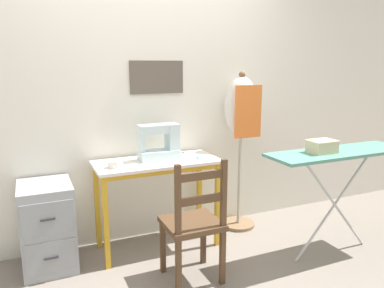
{
  "coord_description": "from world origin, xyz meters",
  "views": [
    {
      "loc": [
        -0.95,
        -2.66,
        1.56
      ],
      "look_at": [
        0.31,
        0.21,
        0.89
      ],
      "focal_mm": 35.0,
      "sensor_mm": 36.0,
      "label": 1
    }
  ],
  "objects": [
    {
      "name": "ground_plane",
      "position": [
        0.0,
        0.0,
        0.0
      ],
      "size": [
        14.0,
        14.0,
        0.0
      ],
      "primitive_type": "plane",
      "color": "gray"
    },
    {
      "name": "sewing_machine",
      "position": [
        0.05,
        0.27,
        0.91
      ],
      "size": [
        0.35,
        0.18,
        0.32
      ],
      "color": "silver",
      "rests_on": "sewing_table"
    },
    {
      "name": "sewing_table",
      "position": [
        0.0,
        0.22,
        0.65
      ],
      "size": [
        1.04,
        0.46,
        0.77
      ],
      "color": "silver",
      "rests_on": "ground_plane"
    },
    {
      "name": "fabric_bowl",
      "position": [
        -0.36,
        0.16,
        0.8
      ],
      "size": [
        0.12,
        0.12,
        0.05
      ],
      "color": "silver",
      "rests_on": "sewing_table"
    },
    {
      "name": "dress_form",
      "position": [
        0.86,
        0.31,
        1.09
      ],
      "size": [
        0.32,
        0.32,
        1.5
      ],
      "color": "#846647",
      "rests_on": "ground_plane"
    },
    {
      "name": "thread_spool_near_machine",
      "position": [
        0.24,
        0.25,
        0.79
      ],
      "size": [
        0.04,
        0.04,
        0.04
      ],
      "color": "silver",
      "rests_on": "sewing_table"
    },
    {
      "name": "scissors",
      "position": [
        0.37,
        0.15,
        0.78
      ],
      "size": [
        0.13,
        0.08,
        0.01
      ],
      "color": "silver",
      "rests_on": "sewing_table"
    },
    {
      "name": "filing_cabinet",
      "position": [
        -0.89,
        0.25,
        0.34
      ],
      "size": [
        0.39,
        0.47,
        0.68
      ],
      "color": "#93999E",
      "rests_on": "ground_plane"
    },
    {
      "name": "ironing_board",
      "position": [
        1.3,
        -0.47,
        0.84
      ],
      "size": [
        1.23,
        0.36,
        0.89
      ],
      "color": "#518E7A",
      "rests_on": "ground_plane"
    },
    {
      "name": "storage_box",
      "position": [
        1.13,
        -0.46,
        0.93
      ],
      "size": [
        0.21,
        0.16,
        0.1
      ],
      "color": "beige",
      "rests_on": "ironing_board"
    },
    {
      "name": "wall_back",
      "position": [
        0.0,
        0.52,
        1.28
      ],
      "size": [
        10.0,
        0.07,
        2.55
      ],
      "color": "silver",
      "rests_on": "ground_plane"
    },
    {
      "name": "wooden_chair",
      "position": [
        0.07,
        -0.38,
        0.44
      ],
      "size": [
        0.4,
        0.38,
        0.93
      ],
      "color": "#513823",
      "rests_on": "ground_plane"
    }
  ]
}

